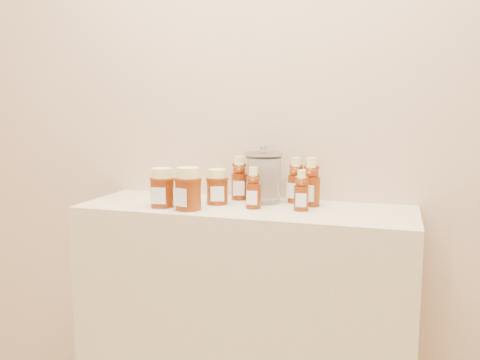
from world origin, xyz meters
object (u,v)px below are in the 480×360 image
(glass_canister, at_px, (263,175))
(display_table, at_px, (245,325))
(honey_jar_left, at_px, (162,188))
(bear_bottle_back_left, at_px, (239,175))
(bear_bottle_front_left, at_px, (253,185))

(glass_canister, bearing_deg, display_table, -115.55)
(display_table, bearing_deg, honey_jar_left, -161.74)
(display_table, distance_m, glass_canister, 0.56)
(display_table, height_order, bear_bottle_back_left, bear_bottle_back_left)
(display_table, xyz_separation_m, honey_jar_left, (-0.28, -0.09, 0.52))
(bear_bottle_front_left, xyz_separation_m, glass_canister, (0.01, 0.11, 0.02))
(honey_jar_left, xyz_separation_m, glass_canister, (0.32, 0.18, 0.03))
(display_table, xyz_separation_m, bear_bottle_front_left, (0.04, -0.02, 0.53))
(bear_bottle_back_left, xyz_separation_m, bear_bottle_front_left, (0.10, -0.15, -0.01))
(glass_canister, bearing_deg, honey_jar_left, -150.31)
(display_table, bearing_deg, glass_canister, 64.45)
(honey_jar_left, bearing_deg, bear_bottle_back_left, 38.25)
(honey_jar_left, height_order, glass_canister, glass_canister)
(bear_bottle_front_left, relative_size, glass_canister, 0.80)
(bear_bottle_front_left, height_order, glass_canister, glass_canister)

